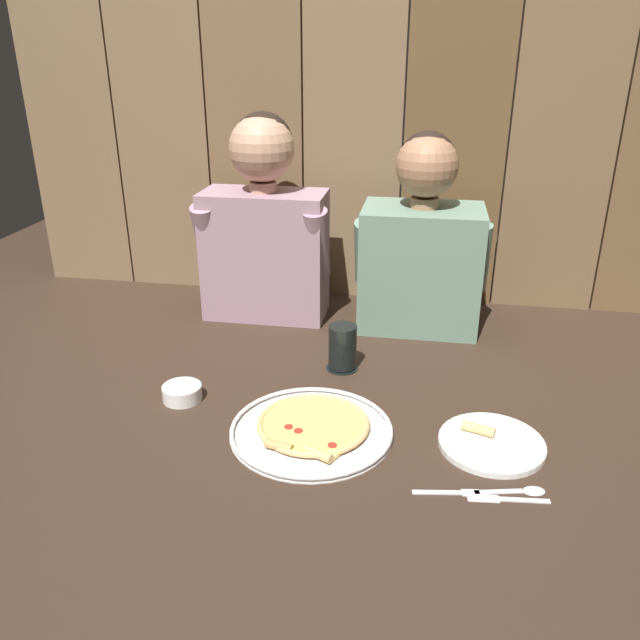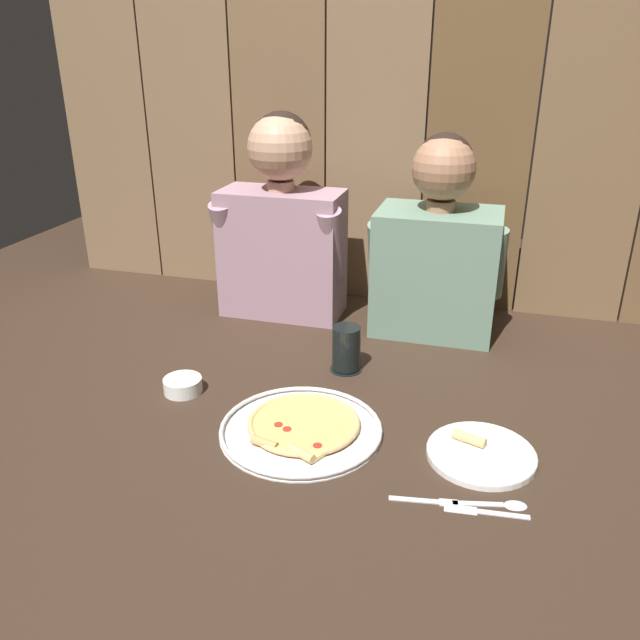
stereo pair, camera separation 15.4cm
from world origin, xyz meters
TOP-DOWN VIEW (x-y plane):
  - ground_plane at (0.00, 0.00)m, footprint 3.20×3.20m
  - pizza_tray at (0.03, -0.11)m, footprint 0.36×0.36m
  - dinner_plate at (0.41, -0.10)m, footprint 0.23×0.23m
  - drinking_glass at (0.05, 0.20)m, footprint 0.09×0.09m
  - dipping_bowl at (-0.31, -0.03)m, footprint 0.09×0.09m
  - table_fork at (0.33, -0.27)m, footprint 0.13×0.04m
  - table_knife at (0.43, -0.28)m, footprint 0.16×0.03m
  - table_spoon at (0.46, -0.25)m, footprint 0.14×0.05m
  - diner_left at (-0.24, 0.53)m, footprint 0.41×0.21m
  - diner_right at (0.24, 0.53)m, footprint 0.38×0.24m
  - wooden_backdrop_wall at (0.00, 0.75)m, footprint 2.19×0.03m

SIDE VIEW (x-z plane):
  - ground_plane at x=0.00m, z-range 0.00..0.00m
  - table_knife at x=0.43m, z-range 0.00..0.00m
  - table_fork at x=0.33m, z-range 0.00..0.01m
  - table_spoon at x=0.46m, z-range 0.00..0.01m
  - dinner_plate at x=0.41m, z-range -0.01..0.03m
  - pizza_tray at x=0.03m, z-range 0.00..0.02m
  - dipping_bowl at x=-0.31m, z-range 0.00..0.04m
  - drinking_glass at x=0.05m, z-range 0.00..0.12m
  - diner_right at x=0.24m, z-range -0.03..0.54m
  - diner_left at x=-0.24m, z-range -0.01..0.61m
  - wooden_backdrop_wall at x=0.00m, z-range 0.00..1.13m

